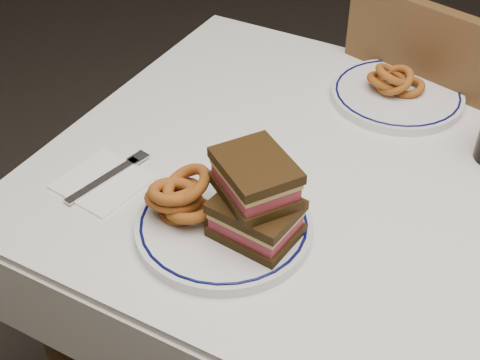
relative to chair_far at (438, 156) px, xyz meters
The scene contains 9 objects.
dining_table 0.50m from the chair_far, 85.43° to the right, with size 1.27×0.87×0.75m.
chair_far is the anchor object (origin of this frame).
main_plate 0.77m from the chair_far, 105.32° to the right, with size 0.28×0.28×0.02m.
reuben_sandwich 0.78m from the chair_far, 101.48° to the right, with size 0.16×0.15×0.13m.
onion_rings_main 0.82m from the chair_far, 110.10° to the right, with size 0.12×0.10×0.10m.
ketchup_ramekin 0.69m from the chair_far, 108.23° to the right, with size 0.06×0.06×0.04m.
far_plate 0.34m from the chair_far, 111.07° to the right, with size 0.26×0.26×0.02m.
onion_rings_far 0.36m from the chair_far, 113.34° to the right, with size 0.12×0.09×0.08m.
napkin_fork 0.85m from the chair_far, 121.90° to the right, with size 0.15×0.18×0.01m.
Camera 1 is at (0.16, -0.87, 1.48)m, focal length 50.00 mm.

